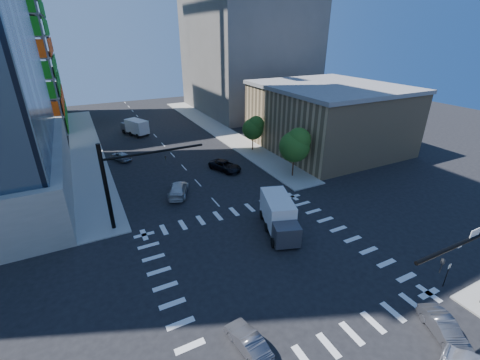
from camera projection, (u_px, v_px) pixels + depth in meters
ground at (269, 260)px, 28.36m from camera, size 160.00×160.00×0.00m
road_markings at (269, 260)px, 28.36m from camera, size 20.00×20.00×0.01m
sidewalk_ne at (218, 130)px, 65.81m from camera, size 5.00×60.00×0.15m
sidewalk_nw at (86, 148)px, 55.52m from camera, size 5.00×60.00×0.15m
commercial_building at (328, 117)px, 54.20m from camera, size 20.50×22.50×10.60m
bg_building_ne at (247, 51)px, 78.04m from camera, size 24.00×30.00×28.00m
signal_mast_nw at (121, 177)px, 31.23m from camera, size 10.20×0.40×9.00m
tree_south at (296, 145)px, 42.83m from camera, size 4.16×4.16×6.82m
tree_north at (254, 128)px, 52.94m from camera, size 3.54×3.52×5.78m
no_parking_sign at (447, 273)px, 24.91m from camera, size 0.30×0.06×2.20m
car_nb_right at (444, 328)px, 21.10m from camera, size 2.71×4.19×1.30m
car_nb_far at (225, 166)px, 46.51m from camera, size 4.09×5.66×1.43m
car_sb_near at (178, 189)px, 39.46m from camera, size 4.09×5.60×1.51m
car_sb_mid at (121, 156)px, 50.15m from camera, size 3.13×4.29×1.36m
car_sb_cross at (248, 341)px, 20.25m from camera, size 1.81×3.94×1.25m
box_truck_near at (280, 219)px, 31.84m from camera, size 4.59×6.89×3.34m
box_truck_far at (134, 128)px, 62.48m from camera, size 4.55×6.30×3.04m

